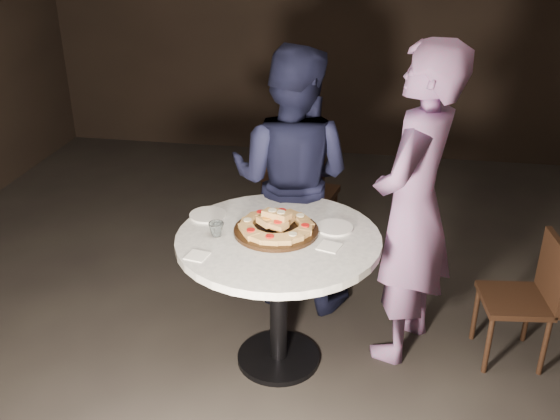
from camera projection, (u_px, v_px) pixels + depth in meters
name	position (u px, v px, depth m)	size (l,w,h in m)	color
floor	(277.00, 354.00, 3.72)	(7.00, 7.00, 0.00)	black
table	(278.00, 261.00, 3.38)	(1.41, 1.41, 0.82)	black
serving_board	(276.00, 230.00, 3.35)	(0.46, 0.46, 0.02)	black
focaccia_pile	(276.00, 224.00, 3.33)	(0.41, 0.40, 0.11)	#BB8948
plate_left	(208.00, 215.00, 3.53)	(0.21, 0.21, 0.01)	white
plate_right	(335.00, 227.00, 3.39)	(0.20, 0.20, 0.01)	white
water_glass	(216.00, 229.00, 3.30)	(0.08, 0.08, 0.08)	silver
napkin_near	(197.00, 256.00, 3.12)	(0.10, 0.10, 0.01)	white
napkin_far	(329.00, 247.00, 3.20)	(0.11, 0.11, 0.01)	white
chair_far	(298.00, 191.00, 4.49)	(0.54, 0.56, 0.98)	black
chair_right	(530.00, 292.00, 3.51)	(0.42, 0.40, 0.78)	black
diner_navy	(291.00, 179.00, 3.94)	(0.83, 0.64, 1.70)	black
diner_teal	(413.00, 208.00, 3.40)	(0.67, 0.44, 1.84)	slate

